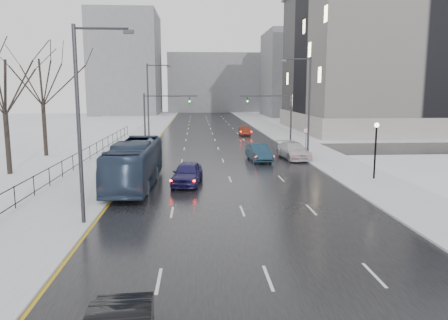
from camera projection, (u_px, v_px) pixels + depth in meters
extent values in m
cube|color=black|center=(214.00, 138.00, 62.36)|extent=(16.00, 150.00, 0.04)
cube|color=black|center=(219.00, 150.00, 50.53)|extent=(130.00, 10.00, 0.04)
cube|color=silver|center=(140.00, 139.00, 61.68)|extent=(5.00, 150.00, 0.16)
cube|color=silver|center=(287.00, 137.00, 63.01)|extent=(5.00, 150.00, 0.16)
cube|color=white|center=(72.00, 139.00, 61.09)|extent=(14.00, 150.00, 0.12)
cube|color=black|center=(53.00, 166.00, 31.76)|extent=(0.04, 70.00, 0.05)
cube|color=black|center=(54.00, 179.00, 31.92)|extent=(0.04, 70.00, 0.05)
cylinder|color=black|center=(54.00, 174.00, 31.85)|extent=(0.06, 0.06, 1.30)
cylinder|color=#2D2D33|center=(309.00, 109.00, 42.39)|extent=(0.20, 0.20, 10.00)
cylinder|color=#2D2D33|center=(297.00, 59.00, 41.55)|extent=(2.60, 0.12, 0.12)
cube|color=#2D2D33|center=(284.00, 60.00, 41.49)|extent=(0.50, 0.25, 0.18)
cylinder|color=#2D2D33|center=(79.00, 128.00, 21.62)|extent=(0.20, 0.20, 10.00)
cylinder|color=#2D2D33|center=(101.00, 28.00, 20.94)|extent=(2.60, 0.12, 0.12)
cube|color=#2D2D33|center=(129.00, 32.00, 21.05)|extent=(0.50, 0.25, 0.18)
cylinder|color=#2D2D33|center=(148.00, 105.00, 53.15)|extent=(0.20, 0.20, 10.00)
cylinder|color=#2D2D33|center=(158.00, 65.00, 52.47)|extent=(2.60, 0.12, 0.12)
cube|color=#2D2D33|center=(169.00, 67.00, 52.58)|extent=(0.50, 0.25, 0.18)
cylinder|color=black|center=(375.00, 153.00, 33.16)|extent=(0.14, 0.14, 4.00)
sphere|color=#FFE5B2|center=(377.00, 125.00, 32.82)|extent=(0.36, 0.36, 0.36)
cylinder|color=#2D2D33|center=(291.00, 122.00, 50.55)|extent=(0.20, 0.20, 6.50)
cylinder|color=#2D2D33|center=(266.00, 96.00, 49.89)|extent=(6.00, 0.12, 0.12)
imported|color=#2D2D33|center=(247.00, 101.00, 49.86)|extent=(0.15, 0.18, 0.90)
sphere|color=#19FF33|center=(248.00, 101.00, 49.71)|extent=(0.16, 0.16, 0.16)
cylinder|color=#2D2D33|center=(145.00, 122.00, 49.49)|extent=(0.20, 0.20, 6.50)
cylinder|color=#2D2D33|center=(171.00, 96.00, 49.21)|extent=(6.00, 0.12, 0.12)
imported|color=#2D2D33|center=(190.00, 101.00, 49.44)|extent=(0.15, 0.18, 0.90)
sphere|color=#19FF33|center=(190.00, 101.00, 49.29)|extent=(0.16, 0.16, 0.16)
cylinder|color=#2D2D33|center=(306.00, 141.00, 46.96)|extent=(0.06, 0.06, 2.50)
cylinder|color=white|center=(306.00, 131.00, 46.77)|extent=(0.60, 0.03, 0.60)
torus|color=#B20C0C|center=(306.00, 131.00, 46.77)|extent=(0.58, 0.06, 0.58)
cube|color=gray|center=(416.00, 60.00, 74.49)|extent=(40.00, 30.00, 24.00)
cube|color=gray|center=(411.00, 121.00, 76.16)|extent=(40.60, 30.60, 3.00)
cube|color=slate|center=(310.00, 74.00, 116.57)|extent=(24.00, 20.00, 22.00)
cube|color=slate|center=(126.00, 64.00, 122.78)|extent=(18.00, 22.00, 28.00)
cube|color=slate|center=(216.00, 83.00, 140.00)|extent=(30.00, 18.00, 18.00)
imported|color=#293850|center=(135.00, 164.00, 31.28)|extent=(3.00, 11.69, 3.24)
imported|color=#1E1B51|center=(187.00, 173.00, 31.81)|extent=(2.53, 5.01, 1.64)
imported|color=#162F42|center=(259.00, 153.00, 42.43)|extent=(2.20, 5.06, 1.62)
imported|color=silver|center=(293.00, 151.00, 43.65)|extent=(2.99, 5.93, 1.65)
imported|color=maroon|center=(245.00, 131.00, 66.20)|extent=(1.49, 4.10, 1.34)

